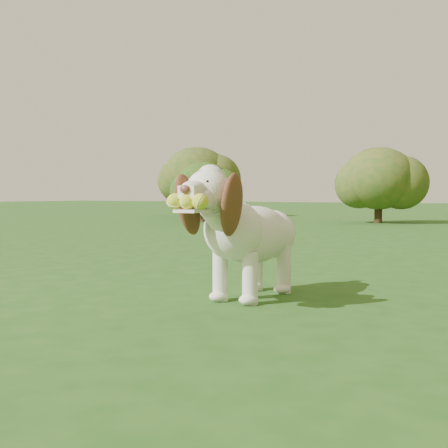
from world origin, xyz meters
The scene contains 5 objects.
ground centered at (0.00, 0.00, 0.00)m, with size 80.00×80.00×0.00m, color #1E4B15.
dog centered at (-0.03, 0.22, 0.41)m, with size 0.41×1.17×0.77m.
shrub_a centered at (-5.25, 8.00, 0.79)m, with size 1.29×1.29×1.34m.
shrub_e centered at (-7.11, 10.59, 1.14)m, with size 1.88×1.88×1.95m.
shrub_b centered at (-1.69, 9.38, 0.95)m, with size 1.56×1.56×1.62m.
Camera 1 is at (1.50, -2.65, 0.61)m, focal length 45.00 mm.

